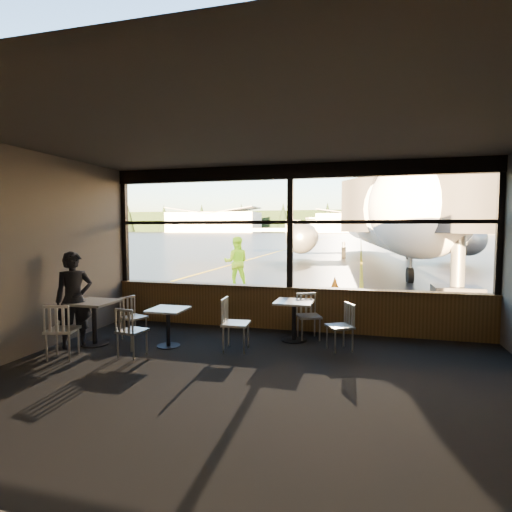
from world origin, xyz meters
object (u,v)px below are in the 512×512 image
at_px(chair_left_s, 63,331).
at_px(ground_crew, 236,262).
at_px(jet_bridge, 430,223).
at_px(chair_mid_w, 134,318).
at_px(cafe_table_near, 294,321).
at_px(airliner, 379,181).
at_px(chair_near_e, 340,327).
at_px(chair_near_w, 236,324).
at_px(cone_nose, 335,283).
at_px(cafe_table_left, 94,323).
at_px(cafe_table_mid, 168,328).
at_px(chair_near_n, 309,317).
at_px(passenger, 74,300).
at_px(chair_mid_s, 132,331).

bearing_deg(chair_left_s, ground_crew, 70.45).
distance_m(jet_bridge, chair_mid_w, 9.69).
xyz_separation_m(cafe_table_near, chair_left_s, (-3.57, -1.99, 0.08)).
bearing_deg(airliner, chair_mid_w, -107.84).
height_order(chair_near_e, chair_near_w, chair_near_w).
bearing_deg(chair_mid_w, cone_nose, 174.51).
bearing_deg(ground_crew, cafe_table_left, 70.27).
relative_size(cafe_table_near, ground_crew, 0.42).
height_order(cafe_table_mid, cone_nose, cafe_table_mid).
bearing_deg(jet_bridge, cafe_table_near, -117.96).
bearing_deg(cafe_table_mid, ground_crew, 97.85).
xyz_separation_m(chair_near_n, cone_nose, (0.08, 6.85, -0.23)).
bearing_deg(chair_near_w, cafe_table_left, -86.57).
bearing_deg(cafe_table_mid, jet_bridge, 52.79).
bearing_deg(chair_near_w, chair_left_s, -70.90).
xyz_separation_m(chair_near_w, chair_mid_w, (-2.16, 0.20, -0.05)).
distance_m(chair_left_s, passenger, 0.76).
bearing_deg(passenger, chair_near_e, -35.25).
height_order(cafe_table_left, chair_near_w, chair_near_w).
relative_size(jet_bridge, cafe_table_left, 12.94).
xyz_separation_m(jet_bridge, chair_mid_w, (-6.43, -6.99, -1.91)).
bearing_deg(chair_mid_w, jet_bridge, 155.74).
distance_m(jet_bridge, cafe_table_near, 7.44).
bearing_deg(chair_near_n, cafe_table_near, 14.33).
bearing_deg(passenger, jet_bridge, -0.23).
height_order(airliner, chair_near_n, airliner).
bearing_deg(passenger, airliner, 27.33).
bearing_deg(ground_crew, chair_near_w, 90.58).
xyz_separation_m(cafe_table_near, cone_nose, (0.34, 7.04, -0.18)).
bearing_deg(chair_mid_w, chair_left_s, -2.31).
relative_size(cafe_table_near, chair_mid_w, 0.93).
relative_size(chair_mid_s, chair_left_s, 0.91).
distance_m(cafe_table_mid, chair_near_w, 1.28).
distance_m(chair_mid_w, chair_left_s, 1.44).
distance_m(chair_near_n, ground_crew, 7.09).
distance_m(jet_bridge, chair_mid_s, 10.06).
xyz_separation_m(chair_mid_w, ground_crew, (-0.12, 7.02, 0.52)).
distance_m(airliner, chair_mid_s, 23.79).
xyz_separation_m(cafe_table_mid, passenger, (-1.64, -0.45, 0.52)).
bearing_deg(airliner, cone_nose, -102.01).
bearing_deg(passenger, cafe_table_left, -9.63).
xyz_separation_m(airliner, cone_nose, (-2.01, -14.11, -5.17)).
xyz_separation_m(cafe_table_mid, chair_near_w, (1.27, 0.10, 0.12)).
distance_m(cafe_table_left, ground_crew, 7.60).
height_order(airliner, chair_mid_w, airliner).
distance_m(chair_mid_w, cone_nose, 8.41).
bearing_deg(passenger, cafe_table_near, -27.23).
bearing_deg(airliner, passenger, -109.17).
bearing_deg(chair_near_n, ground_crew, -83.37).
distance_m(cafe_table_mid, chair_left_s, 1.75).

